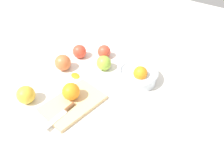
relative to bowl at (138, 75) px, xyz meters
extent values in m
plane|color=silver|center=(0.17, -0.16, -0.04)|extent=(2.40, 2.40, 0.00)
cylinder|color=silver|center=(0.00, 0.00, -0.01)|extent=(0.17, 0.17, 0.05)
torus|color=silver|center=(0.00, 0.00, 0.02)|extent=(0.18, 0.18, 0.02)
sphere|color=orange|center=(0.02, 0.02, 0.03)|extent=(0.06, 0.06, 0.06)
cube|color=#DBB77F|center=(0.28, -0.14, -0.03)|extent=(0.27, 0.19, 0.02)
sphere|color=orange|center=(0.26, -0.16, 0.02)|extent=(0.07, 0.07, 0.07)
cube|color=silver|center=(0.39, -0.14, -0.02)|extent=(0.11, 0.03, 0.00)
cylinder|color=brown|center=(0.31, -0.13, -0.01)|extent=(0.05, 0.02, 0.01)
sphere|color=#D6422D|center=(0.01, -0.34, 0.00)|extent=(0.07, 0.07, 0.07)
sphere|color=#8EB738|center=(0.02, -0.18, 0.00)|extent=(0.07, 0.07, 0.07)
sphere|color=#CC6638|center=(0.13, -0.34, 0.00)|extent=(0.08, 0.08, 0.08)
sphere|color=gold|center=(0.37, -0.31, 0.00)|extent=(0.08, 0.08, 0.08)
sphere|color=#D6422D|center=(-0.06, -0.23, 0.00)|extent=(0.07, 0.07, 0.07)
ellipsoid|color=orange|center=(0.13, -0.26, -0.03)|extent=(0.05, 0.06, 0.01)
camera|label=1|loc=(0.70, 0.33, 0.65)|focal=35.64mm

